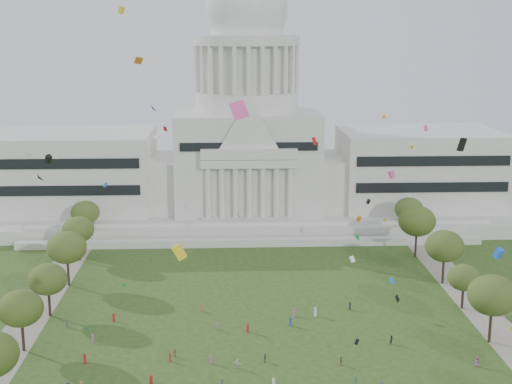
{
  "coord_description": "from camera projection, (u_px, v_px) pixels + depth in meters",
  "views": [
    {
      "loc": [
        -6.29,
        -108.75,
        59.39
      ],
      "look_at": [
        0.0,
        45.0,
        24.0
      ],
      "focal_mm": 50.0,
      "sensor_mm": 36.0,
      "label": 1
    }
  ],
  "objects": [
    {
      "name": "row_tree_l_6",
      "position": [
        85.0,
        213.0,
        202.53
      ],
      "size": [
        8.19,
        8.19,
        11.64
      ],
      "color": "black",
      "rests_on": "ground"
    },
    {
      "name": "row_tree_l_5",
      "position": [
        78.0,
        230.0,
        184.91
      ],
      "size": [
        8.33,
        8.33,
        11.85
      ],
      "color": "black",
      "rests_on": "ground"
    },
    {
      "name": "row_tree_r_6",
      "position": [
        409.0,
        209.0,
        205.19
      ],
      "size": [
        8.42,
        8.42,
        11.97
      ],
      "color": "black",
      "rests_on": "ground"
    },
    {
      "name": "person_8",
      "position": [
        175.0,
        353.0,
        131.87
      ],
      "size": [
        0.8,
        0.57,
        1.5
      ],
      "primitive_type": "imported",
      "rotation": [
        0.0,
        0.0,
        2.96
      ],
      "color": "olive",
      "rests_on": "ground"
    },
    {
      "name": "distant_crowd",
      "position": [
        190.0,
        347.0,
        133.84
      ],
      "size": [
        59.64,
        37.6,
        1.95
      ],
      "color": "#4C4C51",
      "rests_on": "ground"
    },
    {
      "name": "row_tree_r_4",
      "position": [
        445.0,
        246.0,
        167.88
      ],
      "size": [
        9.19,
        9.19,
        13.06
      ],
      "color": "black",
      "rests_on": "ground"
    },
    {
      "name": "row_tree_r_3",
      "position": [
        464.0,
        278.0,
        153.21
      ],
      "size": [
        7.01,
        7.01,
        9.98
      ],
      "color": "black",
      "rests_on": "ground"
    },
    {
      "name": "row_tree_r_2",
      "position": [
        493.0,
        295.0,
        136.02
      ],
      "size": [
        9.55,
        9.55,
        13.58
      ],
      "color": "black",
      "rests_on": "ground"
    },
    {
      "name": "row_tree_l_3",
      "position": [
        48.0,
        279.0,
        148.88
      ],
      "size": [
        8.12,
        8.12,
        11.55
      ],
      "color": "black",
      "rests_on": "ground"
    },
    {
      "name": "row_tree_l_2",
      "position": [
        21.0,
        308.0,
        132.6
      ],
      "size": [
        8.42,
        8.42,
        11.97
      ],
      "color": "black",
      "rests_on": "ground"
    },
    {
      "name": "kite_swarm",
      "position": [
        262.0,
        210.0,
        118.62
      ],
      "size": [
        79.44,
        101.8,
        59.25
      ],
      "color": "yellow",
      "rests_on": "ground"
    },
    {
      "name": "person_5",
      "position": [
        238.0,
        364.0,
        127.28
      ],
      "size": [
        1.76,
        1.36,
        1.78
      ],
      "primitive_type": "imported",
      "rotation": [
        0.0,
        0.0,
        2.64
      ],
      "color": "silver",
      "rests_on": "ground"
    },
    {
      "name": "person_4",
      "position": [
        265.0,
        358.0,
        129.7
      ],
      "size": [
        0.72,
        1.05,
        1.63
      ],
      "primitive_type": "imported",
      "rotation": [
        0.0,
        0.0,
        4.94
      ],
      "color": "#4C4C51",
      "rests_on": "ground"
    },
    {
      "name": "person_3",
      "position": [
        356.0,
        379.0,
        121.59
      ],
      "size": [
        0.97,
        1.31,
        1.82
      ],
      "primitive_type": "imported",
      "rotation": [
        0.0,
        0.0,
        5.06
      ],
      "color": "#33723F",
      "rests_on": "ground"
    },
    {
      "name": "path_right",
      "position": [
        485.0,
        316.0,
        150.57
      ],
      "size": [
        8.0,
        160.0,
        0.04
      ],
      "primitive_type": "cube",
      "color": "gray",
      "rests_on": "ground"
    },
    {
      "name": "row_tree_r_5",
      "position": [
        417.0,
        221.0,
        187.31
      ],
      "size": [
        9.82,
        9.82,
        13.96
      ],
      "color": "black",
      "rests_on": "ground"
    },
    {
      "name": "path_left",
      "position": [
        27.0,
        324.0,
        146.75
      ],
      "size": [
        8.0,
        160.0,
        0.04
      ],
      "primitive_type": "cube",
      "color": "gray",
      "rests_on": "ground"
    },
    {
      "name": "capitol",
      "position": [
        247.0,
        149.0,
        225.06
      ],
      "size": [
        160.0,
        64.5,
        91.3
      ],
      "color": "beige",
      "rests_on": "ground"
    },
    {
      "name": "person_10",
      "position": [
        341.0,
        361.0,
        128.47
      ],
      "size": [
        0.72,
        1.11,
        1.77
      ],
      "primitive_type": "imported",
      "rotation": [
        0.0,
        0.0,
        1.73
      ],
      "color": "olive",
      "rests_on": "ground"
    },
    {
      "name": "person_2",
      "position": [
        392.0,
        340.0,
        137.03
      ],
      "size": [
        1.03,
        0.93,
        1.81
      ],
      "primitive_type": "imported",
      "rotation": [
        0.0,
        0.0,
        0.57
      ],
      "color": "#26262B",
      "rests_on": "ground"
    },
    {
      "name": "person_0",
      "position": [
        477.0,
        362.0,
        128.07
      ],
      "size": [
        0.94,
        1.04,
        1.78
      ],
      "primitive_type": "imported",
      "rotation": [
        0.0,
        0.0,
        5.28
      ],
      "color": "#994C8C",
      "rests_on": "ground"
    },
    {
      "name": "row_tree_l_4",
      "position": [
        67.0,
        247.0,
        166.63
      ],
      "size": [
        9.29,
        9.29,
        13.21
      ],
      "color": "black",
      "rests_on": "ground"
    }
  ]
}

